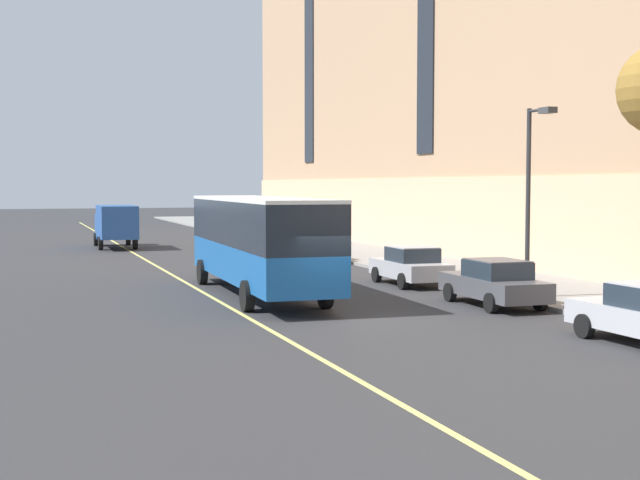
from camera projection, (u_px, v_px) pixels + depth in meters
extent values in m
plane|color=#303033|center=(335.00, 319.00, 26.57)|extent=(260.00, 260.00, 0.00)
cube|color=gray|center=(562.00, 292.00, 32.63)|extent=(5.91, 160.00, 0.15)
cube|color=#19569E|center=(259.00, 261.00, 32.00)|extent=(2.93, 12.53, 1.26)
cube|color=black|center=(259.00, 222.00, 31.91)|extent=(2.94, 12.53, 1.55)
cube|color=silver|center=(259.00, 199.00, 31.86)|extent=(2.96, 12.53, 0.12)
cube|color=#19232D|center=(224.00, 220.00, 37.89)|extent=(2.39, 0.14, 1.16)
cube|color=orange|center=(224.00, 203.00, 37.85)|extent=(1.82, 0.11, 0.28)
cube|color=black|center=(225.00, 262.00, 38.02)|extent=(2.55, 0.19, 0.24)
cube|color=white|center=(203.00, 256.00, 37.73)|extent=(0.28, 0.07, 0.18)
cube|color=white|center=(245.00, 255.00, 38.27)|extent=(0.28, 0.07, 0.18)
cylinder|color=black|center=(202.00, 272.00, 35.81)|extent=(0.33, 1.01, 1.00)
cylinder|color=black|center=(265.00, 270.00, 36.59)|extent=(0.33, 1.01, 1.00)
cylinder|color=black|center=(247.00, 296.00, 28.10)|extent=(0.33, 1.01, 1.00)
cylinder|color=black|center=(325.00, 293.00, 28.88)|extent=(0.33, 1.01, 1.00)
cube|color=#4C4C51|center=(493.00, 287.00, 29.41)|extent=(1.90, 4.75, 0.64)
cube|color=#232D38|center=(497.00, 269.00, 29.14)|extent=(1.62, 2.16, 0.56)
cube|color=#4C4C51|center=(497.00, 260.00, 29.13)|extent=(1.58, 2.07, 0.04)
cylinder|color=black|center=(450.00, 292.00, 30.55)|extent=(0.24, 0.65, 0.64)
cylinder|color=black|center=(495.00, 290.00, 31.08)|extent=(0.24, 0.65, 0.64)
cylinder|color=black|center=(491.00, 303.00, 27.78)|extent=(0.24, 0.65, 0.64)
cylinder|color=black|center=(540.00, 301.00, 28.30)|extent=(0.24, 0.65, 0.64)
cube|color=navy|center=(279.00, 242.00, 52.02)|extent=(1.89, 4.38, 0.64)
cube|color=#232D38|center=(280.00, 232.00, 51.77)|extent=(1.64, 1.98, 0.56)
cube|color=navy|center=(280.00, 227.00, 51.75)|extent=(1.61, 1.89, 0.04)
cylinder|color=black|center=(258.00, 247.00, 53.00)|extent=(0.23, 0.64, 0.64)
cylinder|color=black|center=(287.00, 246.00, 53.61)|extent=(0.23, 0.64, 0.64)
cylinder|color=black|center=(271.00, 250.00, 50.46)|extent=(0.23, 0.64, 0.64)
cylinder|color=black|center=(301.00, 249.00, 51.07)|extent=(0.23, 0.64, 0.64)
cylinder|color=black|center=(584.00, 326.00, 23.25)|extent=(0.24, 0.65, 0.64)
cylinder|color=black|center=(638.00, 322.00, 23.86)|extent=(0.24, 0.65, 0.64)
cube|color=#B7B7BC|center=(410.00, 269.00, 35.57)|extent=(1.88, 4.39, 0.64)
cube|color=#232D38|center=(412.00, 255.00, 35.32)|extent=(1.63, 1.98, 0.56)
cube|color=#B7B7BC|center=(412.00, 247.00, 35.31)|extent=(1.59, 1.90, 0.04)
cylinder|color=black|center=(377.00, 274.00, 36.59)|extent=(0.23, 0.64, 0.64)
cylinder|color=black|center=(416.00, 273.00, 37.15)|extent=(0.23, 0.64, 0.64)
cylinder|color=black|center=(403.00, 281.00, 34.03)|extent=(0.23, 0.64, 0.64)
cylinder|color=black|center=(445.00, 280.00, 34.59)|extent=(0.23, 0.64, 0.64)
cube|color=#BCAD89|center=(314.00, 250.00, 46.21)|extent=(1.85, 4.77, 0.64)
cube|color=#232D38|center=(315.00, 238.00, 45.95)|extent=(1.57, 2.17, 0.56)
cube|color=#BCAD89|center=(315.00, 233.00, 45.93)|extent=(1.53, 2.07, 0.04)
cylinder|color=black|center=(289.00, 254.00, 47.30)|extent=(0.24, 0.65, 0.64)
cylinder|color=black|center=(319.00, 253.00, 47.89)|extent=(0.24, 0.65, 0.64)
cylinder|color=black|center=(308.00, 258.00, 44.57)|extent=(0.24, 0.65, 0.64)
cylinder|color=black|center=(339.00, 257.00, 45.16)|extent=(0.24, 0.65, 0.64)
cube|color=#285199|center=(117.00, 222.00, 55.45)|extent=(2.27, 4.83, 2.01)
cube|color=#285199|center=(112.00, 226.00, 58.75)|extent=(2.12, 1.73, 1.60)
cube|color=#1E2833|center=(111.00, 222.00, 59.56)|extent=(1.87, 0.11, 0.80)
cylinder|color=black|center=(96.00, 239.00, 58.47)|extent=(0.27, 0.84, 0.84)
cylinder|color=black|center=(128.00, 239.00, 59.12)|extent=(0.27, 0.84, 0.84)
cylinder|color=black|center=(101.00, 243.00, 54.64)|extent=(0.27, 0.84, 0.84)
cylinder|color=black|center=(135.00, 242.00, 55.29)|extent=(0.27, 0.84, 0.84)
cylinder|color=#2D2D30|center=(528.00, 203.00, 30.37)|extent=(0.16, 0.16, 6.44)
cylinder|color=#2D2D30|center=(538.00, 110.00, 29.65)|extent=(0.10, 1.10, 0.10)
cube|color=#3D3D3F|center=(548.00, 110.00, 29.14)|extent=(0.36, 0.60, 0.20)
cube|color=#E0D66B|center=(233.00, 309.00, 28.61)|extent=(0.16, 140.00, 0.01)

